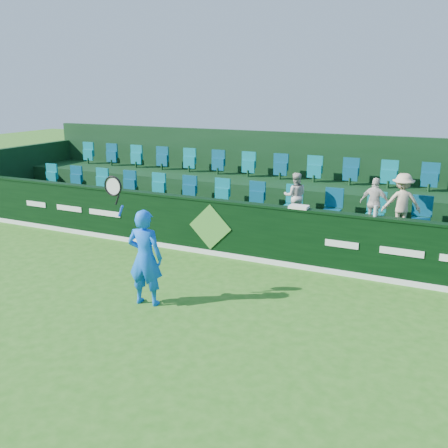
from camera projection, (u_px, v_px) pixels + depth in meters
The scene contains 13 objects.
ground at pixel (108, 322), 8.55m from camera, with size 60.00×60.00×0.00m, color #276919.
sponsor_hoarding at pixel (212, 227), 11.85m from camera, with size 16.00×0.25×1.35m.
stand_tier_front at pixel (231, 227), 12.88m from camera, with size 16.00×2.00×0.80m, color black.
stand_tier_back at pixel (259, 202), 14.47m from camera, with size 16.00×1.80×1.30m, color black.
stand_rear at pixel (265, 180), 14.71m from camera, with size 16.00×4.10×2.60m.
seat_row_front at pixel (238, 197), 13.04m from camera, with size 13.50×0.50×0.60m, color #0A747F.
seat_row_back at pixel (263, 168), 14.48m from camera, with size 13.50×0.50×0.60m, color #0A747F.
tennis_player at pixel (145, 257), 9.05m from camera, with size 1.15×0.52×2.44m.
spectator_left at pixel (295, 196), 11.95m from camera, with size 0.55×0.43×1.12m, color beige.
spectator_middle at pixel (375, 203), 11.18m from camera, with size 0.67×0.28×1.15m, color silver.
spectator_right at pixel (402, 202), 10.93m from camera, with size 0.83×0.48×1.29m, color beige.
towel at pixel (299, 207), 10.79m from camera, with size 0.41×0.27×0.06m, color white.
drinks_bottle at pixel (375, 211), 10.11m from camera, with size 0.07×0.07×0.23m, color silver.
Camera 1 is at (5.15, -6.18, 3.91)m, focal length 40.00 mm.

